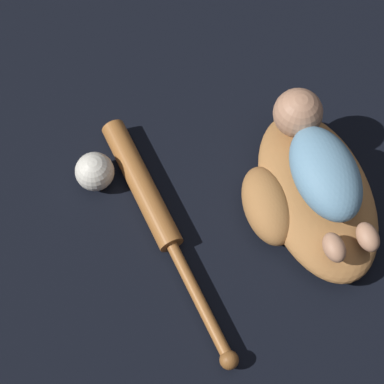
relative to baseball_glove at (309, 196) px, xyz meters
The scene contains 5 objects.
ground_plane 0.06m from the baseball_glove, behind, with size 6.00×6.00×0.00m, color black.
baseball_glove is the anchor object (origin of this frame).
baby_figure 0.09m from the baseball_glove, 38.33° to the right, with size 0.35×0.15×0.10m.
baseball_bat 0.31m from the baseball_glove, 66.91° to the left, with size 0.55×0.05×0.05m.
baseball 0.43m from the baseball_glove, 56.77° to the left, with size 0.08×0.08×0.08m.
Camera 1 is at (-0.33, 0.43, 1.19)m, focal length 60.00 mm.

